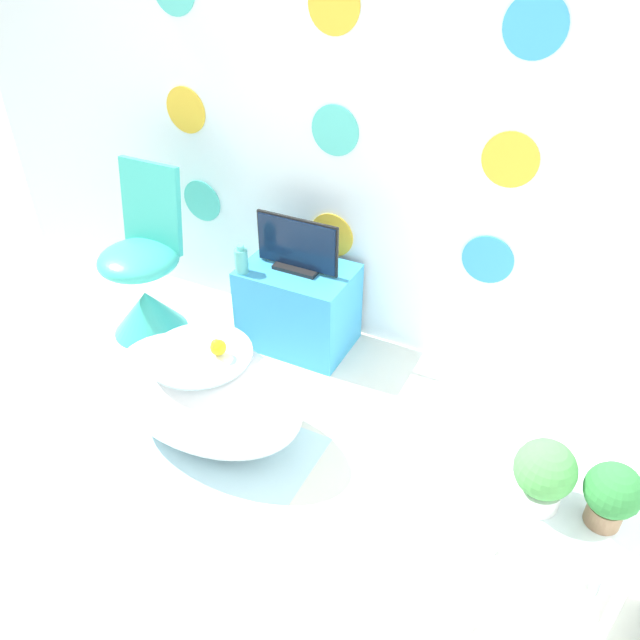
{
  "coord_description": "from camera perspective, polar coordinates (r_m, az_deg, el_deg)",
  "views": [
    {
      "loc": [
        1.3,
        -0.86,
        2.11
      ],
      "look_at": [
        0.42,
        0.86,
        0.74
      ],
      "focal_mm": 35.0,
      "sensor_mm": 36.0,
      "label": 1
    }
  ],
  "objects": [
    {
      "name": "chair",
      "position": [
        3.55,
        -15.7,
        3.13
      ],
      "size": [
        0.43,
        0.43,
        0.94
      ],
      "color": "#38B2A3",
      "rests_on": "ground_plane"
    },
    {
      "name": "ground_plane",
      "position": [
        2.62,
        -18.21,
        -20.92
      ],
      "size": [
        12.0,
        12.0,
        0.0
      ],
      "primitive_type": "plane",
      "color": "silver"
    },
    {
      "name": "rubber_duck",
      "position": [
        2.61,
        -9.26,
        -2.45
      ],
      "size": [
        0.07,
        0.07,
        0.08
      ],
      "color": "yellow",
      "rests_on": "bathtub"
    },
    {
      "name": "potted_plant_left",
      "position": [
        2.0,
        19.79,
        -13.08
      ],
      "size": [
        0.18,
        0.18,
        0.24
      ],
      "color": "white",
      "rests_on": "side_table"
    },
    {
      "name": "tv",
      "position": [
        3.16,
        -2.12,
        6.66
      ],
      "size": [
        0.45,
        0.12,
        0.29
      ],
      "color": "black",
      "rests_on": "tv_cabinet"
    },
    {
      "name": "potted_plant_right",
      "position": [
        2.02,
        25.14,
        -14.2
      ],
      "size": [
        0.16,
        0.16,
        0.22
      ],
      "color": "#8C6B4C",
      "rests_on": "side_table"
    },
    {
      "name": "rug",
      "position": [
        2.93,
        -12.27,
        -11.69
      ],
      "size": [
        1.12,
        0.74,
        0.01
      ],
      "color": "silver",
      "rests_on": "ground_plane"
    },
    {
      "name": "side_table",
      "position": [
        2.19,
        21.06,
        -17.67
      ],
      "size": [
        0.42,
        0.39,
        0.55
      ],
      "color": "silver",
      "rests_on": "ground_plane"
    },
    {
      "name": "tv_cabinet",
      "position": [
        3.35,
        -2.0,
        1.24
      ],
      "size": [
        0.58,
        0.4,
        0.47
      ],
      "color": "#389ED6",
      "rests_on": "ground_plane"
    },
    {
      "name": "bathtub",
      "position": [
        2.82,
        -10.44,
        -6.64
      ],
      "size": [
        0.94,
        0.55,
        0.49
      ],
      "color": "white",
      "rests_on": "ground_plane"
    },
    {
      "name": "vase",
      "position": [
        3.19,
        -7.21,
        5.44
      ],
      "size": [
        0.07,
        0.07,
        0.15
      ],
      "color": "#51B2AD",
      "rests_on": "tv_cabinet"
    },
    {
      "name": "wall_back_dotted",
      "position": [
        3.08,
        0.98,
        20.05
      ],
      "size": [
        4.55,
        0.05,
        2.6
      ],
      "color": "white",
      "rests_on": "ground_plane"
    }
  ]
}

